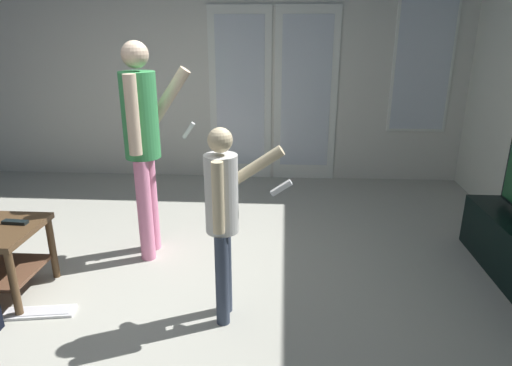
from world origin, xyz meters
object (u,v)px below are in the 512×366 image
Objects in this scene: person_adult at (143,134)px; tv_remote_black at (15,222)px; person_child at (224,210)px; loose_keyboard at (40,312)px.

person_adult is 1.06m from tv_remote_black.
tv_remote_black is at bearing -141.51° from person_adult.
person_child is 2.70× the size of loose_keyboard.
person_adult is at bearing 60.03° from loose_keyboard.
person_child reaches higher than loose_keyboard.
person_adult is at bearing 131.34° from person_child.
person_child is at bearing -4.71° from tv_remote_black.
tv_remote_black is at bearing 171.17° from person_child.
person_adult is 3.67× the size of loose_keyboard.
tv_remote_black is (-1.45, 0.23, -0.22)m from person_child.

